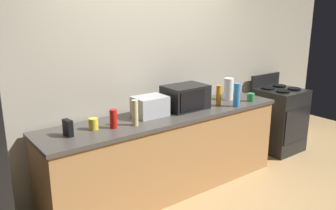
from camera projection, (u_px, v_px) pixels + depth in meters
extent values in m
plane|color=tan|center=(191.00, 204.00, 3.69)|extent=(8.00, 8.00, 0.00)
cube|color=#B2A893|center=(146.00, 68.00, 3.95)|extent=(6.40, 0.10, 2.70)
cube|color=#B27F4C|center=(168.00, 154.00, 3.88)|extent=(2.80, 0.60, 0.86)
cube|color=#47423D|center=(168.00, 116.00, 3.76)|extent=(2.84, 0.64, 0.04)
cube|color=black|center=(279.00, 120.00, 5.04)|extent=(0.60, 0.60, 0.90)
cube|color=black|center=(297.00, 125.00, 4.80)|extent=(0.55, 0.02, 0.48)
cube|color=black|center=(265.00, 80.00, 5.11)|extent=(0.60, 0.04, 0.18)
cylinder|color=black|center=(283.00, 91.00, 4.75)|extent=(0.18, 0.18, 0.02)
cylinder|color=black|center=(294.00, 89.00, 4.90)|extent=(0.18, 0.18, 0.02)
cylinder|color=black|center=(268.00, 88.00, 4.93)|extent=(0.18, 0.18, 0.02)
cylinder|color=black|center=(280.00, 86.00, 5.08)|extent=(0.18, 0.18, 0.02)
cube|color=black|center=(185.00, 97.00, 3.92)|extent=(0.48, 0.34, 0.27)
cube|color=black|center=(193.00, 101.00, 3.77)|extent=(0.34, 0.01, 0.21)
cube|color=#B7BABF|center=(150.00, 106.00, 3.66)|extent=(0.34, 0.26, 0.21)
cylinder|color=white|center=(229.00, 89.00, 4.33)|extent=(0.12, 0.12, 0.27)
cube|color=black|center=(68.00, 128.00, 3.08)|extent=(0.06, 0.12, 0.15)
cylinder|color=orange|center=(219.00, 95.00, 4.07)|extent=(0.06, 0.06, 0.24)
cylinder|color=red|center=(113.00, 119.00, 3.29)|extent=(0.07, 0.07, 0.18)
cylinder|color=beige|center=(135.00, 113.00, 3.36)|extent=(0.06, 0.06, 0.25)
cylinder|color=#338CE5|center=(237.00, 95.00, 4.02)|extent=(0.07, 0.07, 0.27)
cylinder|color=yellow|center=(93.00, 124.00, 3.26)|extent=(0.09, 0.09, 0.11)
cylinder|color=#2D8C47|center=(251.00, 97.00, 4.27)|extent=(0.09, 0.09, 0.10)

